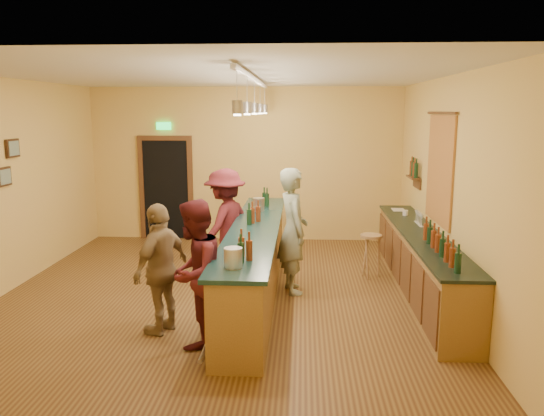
# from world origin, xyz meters

# --- Properties ---
(floor) EXTENTS (7.00, 7.00, 0.00)m
(floor) POSITION_xyz_m (0.00, 0.00, 0.00)
(floor) COLOR #512E17
(floor) RESTS_ON ground
(ceiling) EXTENTS (6.50, 7.00, 0.02)m
(ceiling) POSITION_xyz_m (0.00, 0.00, 3.20)
(ceiling) COLOR silver
(ceiling) RESTS_ON wall_back
(wall_back) EXTENTS (6.50, 0.02, 3.20)m
(wall_back) POSITION_xyz_m (0.00, 3.50, 1.60)
(wall_back) COLOR #DDB952
(wall_back) RESTS_ON floor
(wall_front) EXTENTS (6.50, 0.02, 3.20)m
(wall_front) POSITION_xyz_m (0.00, -3.50, 1.60)
(wall_front) COLOR #DDB952
(wall_front) RESTS_ON floor
(wall_left) EXTENTS (0.02, 7.00, 3.20)m
(wall_left) POSITION_xyz_m (-3.25, 0.00, 1.60)
(wall_left) COLOR #DDB952
(wall_left) RESTS_ON floor
(wall_right) EXTENTS (0.02, 7.00, 3.20)m
(wall_right) POSITION_xyz_m (3.25, 0.00, 1.60)
(wall_right) COLOR #DDB952
(wall_right) RESTS_ON floor
(doorway) EXTENTS (1.15, 0.09, 2.48)m
(doorway) POSITION_xyz_m (-1.70, 3.47, 1.13)
(doorway) COLOR black
(doorway) RESTS_ON wall_back
(tapestry) EXTENTS (0.03, 1.40, 1.60)m
(tapestry) POSITION_xyz_m (3.23, 0.40, 1.85)
(tapestry) COLOR maroon
(tapestry) RESTS_ON wall_right
(bottle_shelf) EXTENTS (0.17, 0.55, 0.54)m
(bottle_shelf) POSITION_xyz_m (3.17, 1.90, 1.67)
(bottle_shelf) COLOR #543919
(bottle_shelf) RESTS_ON wall_right
(back_counter) EXTENTS (0.60, 4.55, 1.27)m
(back_counter) POSITION_xyz_m (2.97, 0.18, 0.49)
(back_counter) COLOR brown
(back_counter) RESTS_ON floor
(tasting_bar) EXTENTS (0.73, 5.10, 1.38)m
(tasting_bar) POSITION_xyz_m (0.51, -0.00, 0.61)
(tasting_bar) COLOR brown
(tasting_bar) RESTS_ON floor
(pendant_track) EXTENTS (0.11, 4.60, 0.50)m
(pendant_track) POSITION_xyz_m (0.51, -0.00, 2.98)
(pendant_track) COLOR silver
(pendant_track) RESTS_ON ceiling
(bartender) EXTENTS (0.61, 0.78, 1.89)m
(bartender) POSITION_xyz_m (1.06, 0.19, 0.94)
(bartender) COLOR gray
(bartender) RESTS_ON floor
(customer_a) EXTENTS (0.81, 0.96, 1.72)m
(customer_a) POSITION_xyz_m (-0.04, -1.74, 0.86)
(customer_a) COLOR #59191E
(customer_a) RESTS_ON floor
(customer_b) EXTENTS (0.75, 1.03, 1.62)m
(customer_b) POSITION_xyz_m (-0.52, -1.40, 0.81)
(customer_b) COLOR #997A51
(customer_b) RESTS_ON floor
(customer_c) EXTENTS (1.10, 1.34, 1.81)m
(customer_c) POSITION_xyz_m (-0.04, 0.75, 0.90)
(customer_c) COLOR #59191E
(customer_c) RESTS_ON floor
(bar_stool) EXTENTS (0.35, 0.35, 0.72)m
(bar_stool) POSITION_xyz_m (2.33, 0.93, 0.58)
(bar_stool) COLOR #905E41
(bar_stool) RESTS_ON floor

